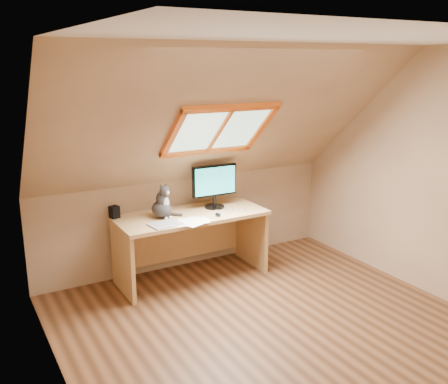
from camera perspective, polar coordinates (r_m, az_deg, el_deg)
ground at (r=4.48m, az=6.25°, el=-15.59°), size 3.50×3.50×0.00m
room_shell at (r=3.88m, az=7.64°, el=2.36°), size 3.52×3.52×2.41m
desk at (r=5.33m, az=-4.10°, el=-4.55°), size 1.57×0.69×0.72m
monitor at (r=5.33m, az=-1.09°, el=0.98°), size 0.51×0.21×0.47m
cat at (r=5.07m, az=-7.08°, el=-1.48°), size 0.26×0.29×0.37m
desk_speaker at (r=5.16m, az=-12.43°, el=-2.25°), size 0.11×0.11×0.12m
graphics_tablet at (r=4.87m, az=-6.73°, el=-3.68°), size 0.33×0.25×0.01m
mouse at (r=5.11m, az=-0.70°, el=-2.60°), size 0.08×0.11×0.03m
papers at (r=4.91m, az=-4.21°, el=-3.49°), size 0.35×0.30×0.01m
cables at (r=5.28m, az=0.57°, el=-2.14°), size 0.51×0.26×0.01m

